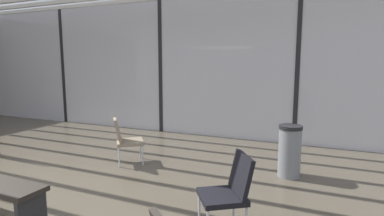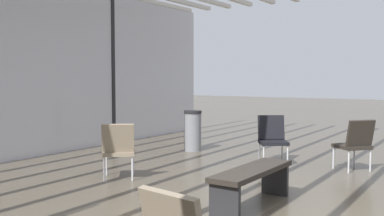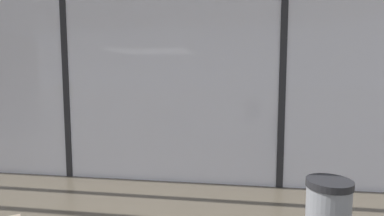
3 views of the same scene
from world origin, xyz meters
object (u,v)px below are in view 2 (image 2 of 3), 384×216
(lounge_chair_0, at_px, (119,147))
(lounge_chair_3, at_px, (355,142))
(lounge_chair_2, at_px, (272,137))
(waiting_bench, at_px, (252,177))
(trash_bin, at_px, (193,131))

(lounge_chair_0, height_order, lounge_chair_3, same)
(lounge_chair_0, xyz_separation_m, lounge_chair_2, (2.46, -1.48, 0.00))
(lounge_chair_2, xyz_separation_m, waiting_bench, (-2.69, -0.88, -0.13))
(lounge_chair_0, height_order, trash_bin, lounge_chair_0)
(lounge_chair_2, relative_size, trash_bin, 1.01)
(lounge_chair_2, height_order, lounge_chair_3, same)
(lounge_chair_0, distance_m, lounge_chair_2, 2.87)
(waiting_bench, distance_m, trash_bin, 4.24)
(lounge_chair_3, relative_size, trash_bin, 1.01)
(lounge_chair_3, relative_size, waiting_bench, 0.58)
(lounge_chair_2, distance_m, trash_bin, 2.04)
(lounge_chair_0, relative_size, trash_bin, 1.01)
(lounge_chair_0, bearing_deg, lounge_chair_2, -160.07)
(waiting_bench, xyz_separation_m, trash_bin, (3.11, 2.87, 0.07))
(lounge_chair_3, xyz_separation_m, trash_bin, (0.28, 3.41, -0.06))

